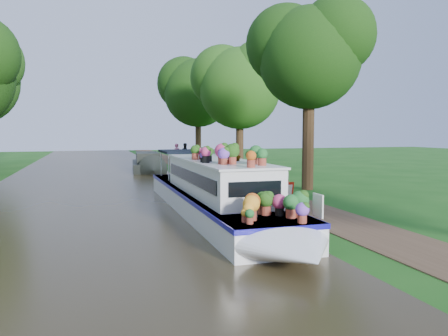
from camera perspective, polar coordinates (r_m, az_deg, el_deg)
ground at (r=17.14m, az=4.24°, el=-4.59°), size 100.00×100.00×0.00m
canal_water at (r=15.99m, az=-16.32°, el=-5.42°), size 10.00×100.00×0.02m
towpath at (r=17.60m, az=7.89°, el=-4.33°), size 2.20×100.00×0.03m
plant_boat at (r=14.21m, az=-0.96°, el=-3.05°), size 2.29×13.52×2.26m
tree_near_overhang at (r=21.61m, az=11.00°, el=14.87°), size 5.52×5.28×8.99m
tree_near_mid at (r=32.81m, az=2.02°, el=11.18°), size 6.90×6.60×9.40m
tree_near_far at (r=43.26m, az=-3.47°, el=10.45°), size 7.59×7.26×10.30m
second_boat at (r=31.14m, az=-9.98°, el=0.57°), size 2.40×6.88×1.31m
sandwich_board at (r=15.84m, az=7.80°, el=-3.68°), size 0.61×0.48×0.97m
pedestrian_pink at (r=35.22m, az=-6.13°, el=1.74°), size 0.77×0.66×1.79m
pedestrian_dark at (r=37.88m, az=-5.03°, el=1.93°), size 0.93×0.76×1.74m
verge_plant at (r=17.96m, az=1.91°, el=-3.46°), size 0.40×0.35×0.43m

